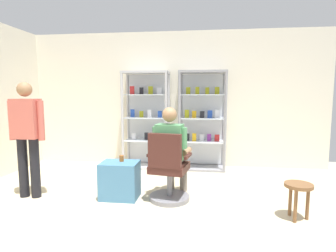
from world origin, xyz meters
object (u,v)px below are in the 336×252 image
object	(u,v)px
display_cabinet_left	(147,119)
display_cabinet_right	(202,120)
standing_customer	(27,132)
office_chair	(168,173)
seated_shopkeeper	(172,148)
wooden_stool	(298,191)
tea_glass	(122,158)
storage_crate	(120,180)

from	to	relation	value
display_cabinet_left	display_cabinet_right	distance (m)	1.10
standing_customer	display_cabinet_left	bearing A→B (deg)	54.38
display_cabinet_left	standing_customer	size ratio (longest dim) A/B	1.17
display_cabinet_left	standing_customer	bearing A→B (deg)	-125.62
office_chair	seated_shopkeeper	distance (m)	0.36
standing_customer	display_cabinet_right	bearing A→B (deg)	37.31
office_chair	wooden_stool	bearing A→B (deg)	-12.40
wooden_stool	standing_customer	bearing A→B (deg)	175.76
office_chair	seated_shopkeeper	xyz separation A→B (m)	(0.03, 0.16, 0.32)
office_chair	standing_customer	size ratio (longest dim) A/B	0.59
standing_customer	wooden_stool	xyz separation A→B (m)	(3.56, -0.26, -0.59)
seated_shopkeeper	tea_glass	distance (m)	0.73
display_cabinet_right	wooden_stool	world-z (taller)	display_cabinet_right
display_cabinet_right	wooden_stool	bearing A→B (deg)	-61.85
wooden_stool	seated_shopkeeper	bearing A→B (deg)	161.84
display_cabinet_right	storage_crate	distance (m)	2.19
display_cabinet_right	storage_crate	world-z (taller)	display_cabinet_right
office_chair	storage_crate	size ratio (longest dim) A/B	1.85
display_cabinet_right	office_chair	world-z (taller)	display_cabinet_right
display_cabinet_right	standing_customer	size ratio (longest dim) A/B	1.17
display_cabinet_right	standing_customer	world-z (taller)	display_cabinet_right
storage_crate	standing_customer	world-z (taller)	standing_customer
storage_crate	standing_customer	size ratio (longest dim) A/B	0.32
display_cabinet_right	seated_shopkeeper	world-z (taller)	display_cabinet_right
display_cabinet_right	wooden_stool	size ratio (longest dim) A/B	4.41
tea_glass	wooden_stool	bearing A→B (deg)	-10.91
standing_customer	wooden_stool	world-z (taller)	standing_customer
office_chair	tea_glass	world-z (taller)	office_chair
display_cabinet_right	seated_shopkeeper	xyz separation A→B (m)	(-0.42, -1.61, -0.25)
office_chair	tea_glass	distance (m)	0.70
storage_crate	wooden_stool	world-z (taller)	storage_crate
office_chair	display_cabinet_left	bearing A→B (deg)	110.42
display_cabinet_left	wooden_stool	world-z (taller)	display_cabinet_left
seated_shopkeeper	wooden_stool	distance (m)	1.67
storage_crate	seated_shopkeeper	bearing A→B (deg)	9.69
display_cabinet_left	display_cabinet_right	world-z (taller)	same
tea_glass	standing_customer	bearing A→B (deg)	-172.53
display_cabinet_left	tea_glass	size ratio (longest dim) A/B	21.68
seated_shopkeeper	standing_customer	xyz separation A→B (m)	(-2.01, -0.24, 0.22)
seated_shopkeeper	wooden_stool	xyz separation A→B (m)	(1.55, -0.51, -0.37)
tea_glass	standing_customer	xyz separation A→B (m)	(-1.30, -0.17, 0.37)
office_chair	storage_crate	bearing A→B (deg)	176.90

